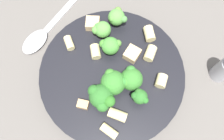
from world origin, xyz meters
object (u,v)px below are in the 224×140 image
Objects in this scene: broccoli_floret_3 at (102,29)px; broccoli_floret_6 at (110,46)px; chicken_chunk_1 at (83,104)px; pasta_bowl at (112,74)px; rigatoni_6 at (150,53)px; chicken_chunk_0 at (93,23)px; rigatoni_5 at (161,84)px; rigatoni_0 at (117,115)px; chicken_chunk_2 at (132,54)px; broccoli_floret_4 at (113,82)px; broccoli_floret_0 at (117,17)px; rigatoni_4 at (69,43)px; spoon at (43,33)px; rigatoni_1 at (95,52)px; rigatoni_2 at (149,34)px; rigatoni_3 at (109,131)px; broccoli_floret_5 at (140,97)px; broccoli_floret_1 at (131,79)px; broccoli_floret_2 at (101,97)px.

broccoli_floret_6 is at bearing 37.54° from broccoli_floret_3.
pasta_bowl is at bearing 153.98° from chicken_chunk_1.
rigatoni_6 reaches higher than chicken_chunk_0.
chicken_chunk_0 is (-0.09, -0.14, -0.00)m from rigatoni_5.
rigatoni_0 is at bearing 19.59° from pasta_bowl.
chicken_chunk_2 is (-0.11, 0.00, -0.00)m from rigatoni_0.
broccoli_floret_4 is at bearing 17.41° from pasta_bowl.
rigatoni_4 is at bearing -49.12° from broccoli_floret_0.
rigatoni_6 reaches higher than chicken_chunk_1.
chicken_chunk_1 is at bearing 43.94° from spoon.
rigatoni_0 is 0.06m from chicken_chunk_1.
rigatoni_0 is at bearing 27.82° from chicken_chunk_0.
rigatoni_2 reaches higher than rigatoni_1.
broccoli_floret_0 is 0.20m from rigatoni_3.
rigatoni_3 is 0.15× the size of spoon.
broccoli_floret_3 is 0.13m from spoon.
broccoli_floret_1 is at bearing -142.35° from broccoli_floret_5.
rigatoni_3 is 1.12× the size of rigatoni_4.
broccoli_floret_1 is at bearing 169.76° from rigatoni_3.
broccoli_floret_5 reaches higher than rigatoni_5.
rigatoni_4 is at bearing -32.39° from chicken_chunk_0.
broccoli_floret_6 reaches higher than rigatoni_4.
rigatoni_2 is (-0.09, 0.02, -0.01)m from broccoli_floret_1.
rigatoni_0 is at bearing 54.07° from spoon.
broccoli_floret_4 is at bearing -21.26° from rigatoni_2.
rigatoni_3 is (0.10, 0.02, 0.02)m from pasta_bowl.
rigatoni_4 is (-0.06, -0.09, -0.02)m from broccoli_floret_4.
rigatoni_2 is at bearing 149.21° from pasta_bowl.
broccoli_floret_0 reaches higher than rigatoni_5.
broccoli_floret_1 is 2.19× the size of chicken_chunk_1.
broccoli_floret_2 reaches higher than rigatoni_2.
rigatoni_2 is 1.24× the size of rigatoni_5.
broccoli_floret_2 reaches higher than rigatoni_1.
rigatoni_5 is 0.86× the size of chicken_chunk_0.
rigatoni_1 reaches higher than chicken_chunk_1.
broccoli_floret_1 reaches higher than broccoli_floret_5.
broccoli_floret_6 is 1.41× the size of rigatoni_2.
broccoli_floret_1 reaches higher than broccoli_floret_6.
broccoli_floret_0 is at bearing 130.88° from rigatoni_4.
pasta_bowl is 10.15× the size of rigatoni_4.
chicken_chunk_0 is at bearing -160.38° from rigatoni_1.
broccoli_floret_2 is 0.09m from rigatoni_1.
broccoli_floret_2 is 0.03m from broccoli_floret_4.
broccoli_floret_1 is 1.49× the size of rigatoni_2.
rigatoni_2 reaches higher than chicken_chunk_2.
broccoli_floret_2 is 0.04m from chicken_chunk_1.
broccoli_floret_6 is 1.41× the size of chicken_chunk_2.
broccoli_floret_6 is at bearing 44.48° from chicken_chunk_0.
rigatoni_6 reaches higher than chicken_chunk_2.
rigatoni_6 is (-0.14, 0.04, 0.00)m from rigatoni_3.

